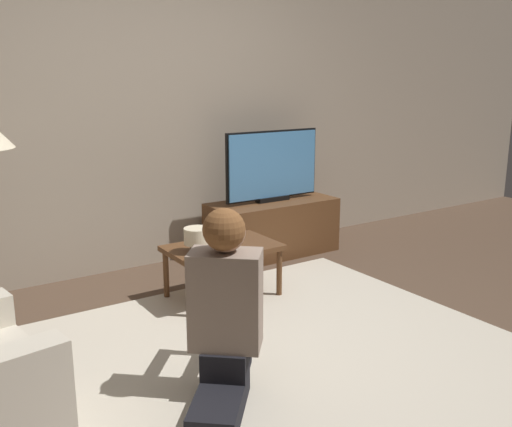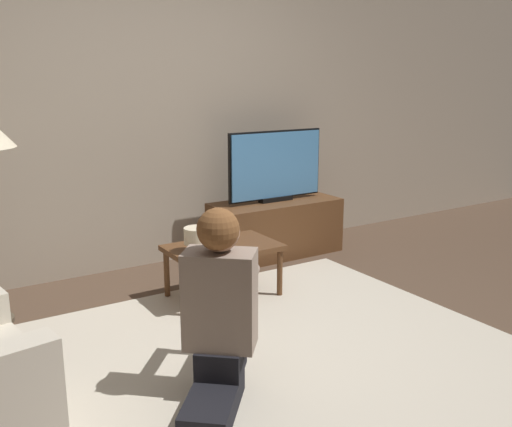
{
  "view_description": "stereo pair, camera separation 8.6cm",
  "coord_description": "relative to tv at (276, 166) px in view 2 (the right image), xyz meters",
  "views": [
    {
      "loc": [
        -1.82,
        -2.41,
        1.55
      ],
      "look_at": [
        0.24,
        0.68,
        0.65
      ],
      "focal_mm": 40.0,
      "sensor_mm": 36.0,
      "label": 1
    },
    {
      "loc": [
        -1.74,
        -2.46,
        1.55
      ],
      "look_at": [
        0.24,
        0.68,
        0.65
      ],
      "focal_mm": 40.0,
      "sensor_mm": 36.0,
      "label": 2
    }
  ],
  "objects": [
    {
      "name": "tv_stand",
      "position": [
        0.0,
        -0.0,
        -0.55
      ],
      "size": [
        1.14,
        0.5,
        0.48
      ],
      "color": "brown",
      "rests_on": "ground_plane"
    },
    {
      "name": "wall_back",
      "position": [
        -1.01,
        0.36,
        0.51
      ],
      "size": [
        10.0,
        0.06,
        2.6
      ],
      "color": "tan",
      "rests_on": "ground_plane"
    },
    {
      "name": "rug",
      "position": [
        -1.01,
        -1.57,
        -0.79
      ],
      "size": [
        2.56,
        2.36,
        0.02
      ],
      "color": "beige",
      "rests_on": "ground_plane"
    },
    {
      "name": "table_lamp",
      "position": [
        -1.12,
        -0.71,
        -0.3
      ],
      "size": [
        0.18,
        0.18,
        0.17
      ],
      "color": "#4C3823",
      "rests_on": "coffee_table"
    },
    {
      "name": "person_kneeling",
      "position": [
        -1.55,
        -1.8,
        -0.31
      ],
      "size": [
        0.73,
        0.79,
        0.94
      ],
      "rotation": [
        0.0,
        0.0,
        2.43
      ],
      "color": "black",
      "rests_on": "rug"
    },
    {
      "name": "tv",
      "position": [
        0.0,
        0.0,
        0.0
      ],
      "size": [
        0.93,
        0.08,
        0.61
      ],
      "color": "black",
      "rests_on": "tv_stand"
    },
    {
      "name": "ground_plane",
      "position": [
        -1.01,
        -1.57,
        -0.79
      ],
      "size": [
        10.0,
        10.0,
        0.0
      ],
      "primitive_type": "plane",
      "color": "brown"
    },
    {
      "name": "picture_frame",
      "position": [
        -0.83,
        -0.56,
        -0.33
      ],
      "size": [
        0.11,
        0.01,
        0.15
      ],
      "color": "brown",
      "rests_on": "coffee_table"
    },
    {
      "name": "coffee_table",
      "position": [
        -0.9,
        -0.66,
        -0.45
      ],
      "size": [
        0.77,
        0.49,
        0.39
      ],
      "color": "brown",
      "rests_on": "ground_plane"
    }
  ]
}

